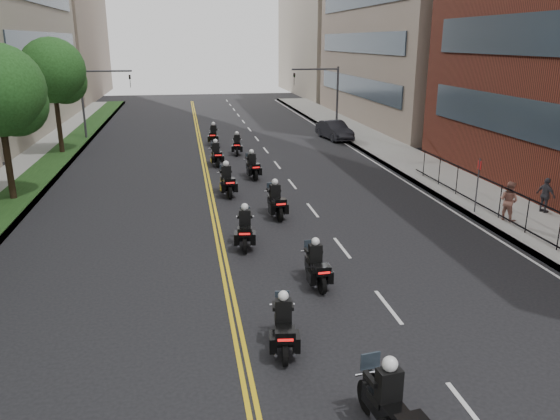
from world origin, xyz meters
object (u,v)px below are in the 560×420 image
Objects in this scene: motorcycle_8 at (216,155)px; motorcycle_6 at (227,182)px; pedestrian_c at (546,195)px; motorcycle_2 at (284,328)px; motorcycle_3 at (316,267)px; pedestrian_b at (509,201)px; parked_sedan at (334,130)px; motorcycle_9 at (237,145)px; motorcycle_1 at (391,410)px; motorcycle_4 at (245,230)px; motorcycle_7 at (252,167)px; motorcycle_10 at (214,136)px; motorcycle_5 at (276,202)px.

motorcycle_6 is at bearing -93.71° from motorcycle_8.
motorcycle_8 is at bearing 31.87° from pedestrian_c.
motorcycle_8 is (-0.34, 22.37, 0.04)m from motorcycle_2.
motorcycle_2 is 1.00× the size of motorcycle_3.
motorcycle_3 is 0.94× the size of motorcycle_8.
pedestrian_b is at bearing -54.03° from motorcycle_8.
motorcycle_8 is 0.51× the size of parked_sedan.
parked_sedan is (9.98, 15.32, 0.03)m from motorcycle_6.
motorcycle_9 is at bearing 58.75° from motorcycle_8.
motorcycle_6 reaches higher than motorcycle_8.
motorcycle_8 is (-1.81, 26.09, -0.06)m from motorcycle_1.
motorcycle_6 is 0.54× the size of parked_sedan.
parked_sedan is (8.27, 34.20, 0.01)m from motorcycle_1.
pedestrian_c is at bearing -46.53° from motorcycle_9.
pedestrian_c is at bearing 21.76° from motorcycle_3.
motorcycle_3 is 4.33m from motorcycle_4.
motorcycle_7 is 0.50× the size of parked_sedan.
motorcycle_5 is at bearing -77.53° from motorcycle_10.
motorcycle_8 is at bearing -149.94° from parked_sedan.
motorcycle_6 is 13.54m from pedestrian_b.
motorcycle_5 is 10.24m from pedestrian_b.
motorcycle_6 is at bearing 97.25° from motorcycle_3.
pedestrian_c is at bearing -43.75° from motorcycle_7.
motorcycle_1 is 26.16m from motorcycle_8.
motorcycle_8 is 3.75m from motorcycle_9.
pedestrian_b reaches higher than motorcycle_3.
pedestrian_b reaches higher than motorcycle_2.
motorcycle_9 is 1.26× the size of pedestrian_b.
pedestrian_c reaches higher than motorcycle_3.
pedestrian_b reaches higher than motorcycle_1.
parked_sedan is (9.82, 0.60, 0.06)m from motorcycle_10.
pedestrian_c is (13.99, 1.59, 0.28)m from motorcycle_4.
motorcycle_8 reaches higher than parked_sedan.
motorcycle_10 is at bearing 115.16° from motorcycle_9.
motorcycle_7 is at bearing -68.28° from motorcycle_8.
motorcycle_1 is at bearing -112.34° from parked_sedan.
pedestrian_b is (10.20, -17.25, 0.38)m from motorcycle_9.
parked_sedan is at bearing 70.78° from motorcycle_3.
motorcycle_6 is (-1.70, 18.89, -0.02)m from motorcycle_1.
motorcycle_4 is 14.08m from pedestrian_c.
motorcycle_8 is at bearing 98.17° from motorcycle_2.
motorcycle_1 reaches higher than parked_sedan.
motorcycle_1 is at bearing -61.06° from motorcycle_2.
motorcycle_2 reaches higher than motorcycle_3.
motorcycle_2 is 0.90× the size of motorcycle_6.
motorcycle_6 reaches higher than motorcycle_9.
motorcycle_1 is 1.03× the size of motorcycle_6.
pedestrian_c reaches higher than motorcycle_8.
motorcycle_3 is at bearing 79.91° from motorcycle_1.
motorcycle_2 is 0.95× the size of motorcycle_8.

